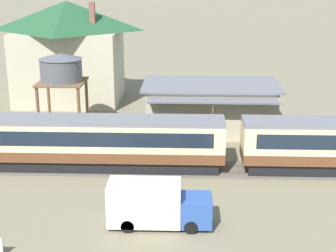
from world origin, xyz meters
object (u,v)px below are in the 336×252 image
object	(u,v)px
station_house_dark_green_roof	(69,50)
water_tower	(61,70)
passenger_train	(237,142)
station_building	(210,107)
delivery_truck_blue	(156,204)

from	to	relation	value
station_house_dark_green_roof	water_tower	distance (m)	11.90
passenger_train	water_tower	world-z (taller)	water_tower
station_house_dark_green_roof	water_tower	size ratio (longest dim) A/B	1.63
station_building	delivery_truck_blue	distance (m)	18.98
station_building	station_house_dark_green_roof	bearing A→B (deg)	145.81
passenger_train	station_house_dark_green_roof	bearing A→B (deg)	130.25
station_house_dark_green_roof	station_building	bearing A→B (deg)	-34.19
station_house_dark_green_roof	passenger_train	bearing A→B (deg)	-49.75
passenger_train	station_building	xyz separation A→B (m)	(-1.59, 9.61, 0.08)
station_house_dark_green_roof	water_tower	xyz separation A→B (m)	(1.94, -11.74, 0.18)
station_house_dark_green_roof	delivery_truck_blue	xyz separation A→B (m)	(11.44, -29.01, -4.41)
water_tower	delivery_truck_blue	xyz separation A→B (m)	(9.50, -17.26, -4.59)
station_building	water_tower	distance (m)	14.03
passenger_train	station_building	world-z (taller)	station_building
water_tower	delivery_truck_blue	size ratio (longest dim) A/B	1.20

